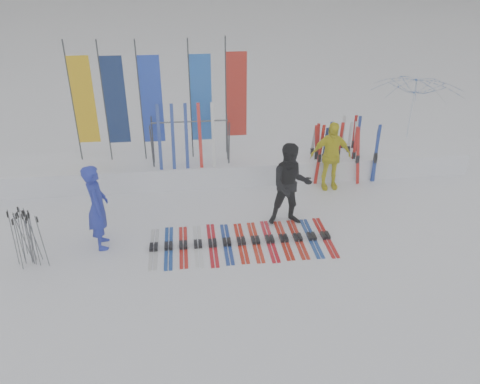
{
  "coord_description": "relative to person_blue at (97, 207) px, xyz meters",
  "views": [
    {
      "loc": [
        -0.91,
        -7.46,
        5.74
      ],
      "look_at": [
        0.2,
        1.6,
        1.0
      ],
      "focal_mm": 35.0,
      "sensor_mm": 36.0,
      "label": 1
    }
  ],
  "objects": [
    {
      "name": "ground",
      "position": [
        2.84,
        -1.38,
        -0.95
      ],
      "size": [
        120.0,
        120.0,
        0.0
      ],
      "primitive_type": "plane",
      "color": "white",
      "rests_on": "ground"
    },
    {
      "name": "snow_bank",
      "position": [
        2.84,
        3.22,
        -0.65
      ],
      "size": [
        14.0,
        1.6,
        0.6
      ],
      "primitive_type": "cube",
      "color": "white",
      "rests_on": "ground"
    },
    {
      "name": "person_blue",
      "position": [
        0.0,
        0.0,
        0.0
      ],
      "size": [
        0.55,
        0.75,
        1.9
      ],
      "primitive_type": "imported",
      "rotation": [
        0.0,
        0.0,
        1.72
      ],
      "color": "#1C2BA7",
      "rests_on": "ground"
    },
    {
      "name": "person_black",
      "position": [
        4.23,
        0.44,
        0.04
      ],
      "size": [
        0.99,
        0.78,
        1.98
      ],
      "primitive_type": "imported",
      "rotation": [
        0.0,
        0.0,
        -0.04
      ],
      "color": "black",
      "rests_on": "ground"
    },
    {
      "name": "person_yellow",
      "position": [
        5.67,
        2.14,
        -0.03
      ],
      "size": [
        1.09,
        0.48,
        1.85
      ],
      "primitive_type": "imported",
      "rotation": [
        0.0,
        0.0,
        -0.02
      ],
      "color": "yellow",
      "rests_on": "ground"
    },
    {
      "name": "tent_canopy",
      "position": [
        8.82,
        4.15,
        0.29
      ],
      "size": [
        3.29,
        3.33,
        2.48
      ],
      "primitive_type": "imported",
      "rotation": [
        0.0,
        0.0,
        0.24
      ],
      "color": "white",
      "rests_on": "ground"
    },
    {
      "name": "ski_row",
      "position": [
        3.0,
        -0.29,
        -0.91
      ],
      "size": [
        3.98,
        1.69,
        0.07
      ],
      "color": "#AFB2B7",
      "rests_on": "ground"
    },
    {
      "name": "pole_cluster",
      "position": [
        -1.35,
        -0.5,
        -0.35
      ],
      "size": [
        0.64,
        0.55,
        1.25
      ],
      "color": "#595B60",
      "rests_on": "ground"
    },
    {
      "name": "feather_flags",
      "position": [
        1.23,
        3.38,
        1.29
      ],
      "size": [
        4.59,
        0.25,
        3.2
      ],
      "color": "#383A3F",
      "rests_on": "ground"
    },
    {
      "name": "ski_rack",
      "position": [
        2.03,
        2.82,
        0.43
      ],
      "size": [
        2.04,
        0.8,
        1.23
      ],
      "color": "#383A3F",
      "rests_on": "ground"
    },
    {
      "name": "upright_skis",
      "position": [
        6.21,
        2.81,
        -0.17
      ],
      "size": [
        1.65,
        1.17,
        1.7
      ],
      "color": "silver",
      "rests_on": "ground"
    }
  ]
}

